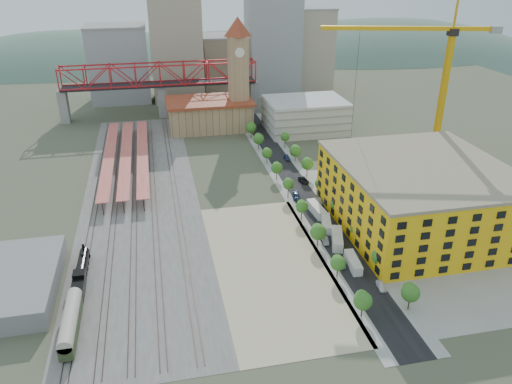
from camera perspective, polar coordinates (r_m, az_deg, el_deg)
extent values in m
plane|color=#474C38|center=(154.68, 0.41, -1.80)|extent=(400.00, 400.00, 0.00)
cube|color=#605E59|center=(167.60, -13.02, -0.24)|extent=(36.00, 165.00, 0.06)
cube|color=tan|center=(127.38, 1.70, -8.31)|extent=(28.00, 67.00, 0.06)
cube|color=black|center=(171.41, 4.56, 0.96)|extent=(12.00, 170.00, 0.06)
cube|color=gray|center=(170.03, 2.78, 0.80)|extent=(3.00, 170.00, 0.04)
cube|color=gray|center=(172.96, 6.31, 1.11)|extent=(3.00, 170.00, 0.04)
cube|color=gray|center=(153.75, 18.73, -3.44)|extent=(50.00, 90.00, 0.06)
cube|color=#382B23|center=(168.75, -18.00, -0.65)|extent=(0.12, 160.00, 0.18)
cube|color=#382B23|center=(168.58, -17.52, -0.61)|extent=(0.12, 160.00, 0.18)
cube|color=#382B23|center=(168.11, -15.98, -0.47)|extent=(0.12, 160.00, 0.18)
cube|color=#382B23|center=(167.99, -15.49, -0.43)|extent=(0.12, 160.00, 0.18)
cube|color=#382B23|center=(167.68, -13.95, -0.29)|extent=(0.12, 160.00, 0.18)
cube|color=#382B23|center=(167.61, -13.46, -0.25)|extent=(0.12, 160.00, 0.18)
cube|color=#382B23|center=(167.46, -11.90, -0.11)|extent=(0.12, 160.00, 0.18)
cube|color=#382B23|center=(167.44, -11.41, -0.06)|extent=(0.12, 160.00, 0.18)
cube|color=#382B23|center=(167.48, -9.52, 0.11)|extent=(0.12, 160.00, 0.18)
cube|color=#382B23|center=(167.52, -9.03, 0.15)|extent=(0.12, 160.00, 0.18)
cube|color=#DC6C54|center=(192.13, -16.43, 4.01)|extent=(4.00, 80.00, 0.25)
cylinder|color=black|center=(192.84, -16.36, 3.45)|extent=(0.24, 0.24, 4.00)
cube|color=#DC6C54|center=(191.68, -14.65, 4.18)|extent=(4.00, 80.00, 0.25)
cylinder|color=black|center=(192.39, -14.58, 3.62)|extent=(0.24, 0.24, 4.00)
cube|color=#DC6C54|center=(191.42, -12.86, 4.34)|extent=(4.00, 80.00, 0.25)
cylinder|color=black|center=(192.13, -12.80, 3.79)|extent=(0.24, 0.24, 4.00)
cube|color=tan|center=(227.16, -5.32, 8.73)|extent=(36.00, 22.00, 12.00)
cube|color=#91381F|center=(225.40, -5.39, 10.31)|extent=(38.00, 24.00, 1.20)
cube|color=tan|center=(223.46, -2.02, 12.26)|extent=(8.00, 8.00, 40.00)
pyramid|color=#91381F|center=(218.82, -2.13, 19.42)|extent=(12.00, 12.00, 8.00)
cylinder|color=white|center=(216.73, -1.88, 15.63)|extent=(4.00, 0.30, 4.00)
cube|color=silver|center=(223.89, 5.65, 8.73)|extent=(34.00, 26.00, 14.00)
cube|color=gray|center=(250.82, -21.10, 9.11)|extent=(4.00, 6.00, 15.00)
cube|color=gray|center=(252.48, -0.26, 10.89)|extent=(4.00, 6.00, 15.00)
cube|color=gray|center=(247.60, -10.68, 10.16)|extent=(4.00, 6.00, 15.00)
cube|color=black|center=(245.68, -10.83, 11.96)|extent=(90.00, 9.00, 1.00)
cube|color=yellow|center=(148.37, 18.20, -0.54)|extent=(44.00, 50.00, 18.00)
cube|color=gray|center=(144.72, 18.70, 2.81)|extent=(44.60, 50.60, 0.80)
cube|color=gray|center=(129.84, -26.53, -9.34)|extent=(22.00, 32.00, 5.00)
cube|color=#9EA0A3|center=(279.61, -15.38, 13.86)|extent=(30.00, 25.00, 38.00)
cube|color=#B2A58C|center=(273.43, -9.09, 15.68)|extent=(26.00, 22.00, 52.00)
cube|color=gray|center=(292.74, -3.70, 14.37)|extent=(24.00, 24.00, 30.00)
cube|color=#9EA0A3|center=(285.49, 1.93, 17.18)|extent=(28.00, 22.00, 60.00)
cube|color=#B2A58C|center=(298.01, 6.34, 15.83)|extent=(22.00, 20.00, 44.00)
cube|color=brown|center=(301.23, -6.70, 14.18)|extent=(20.00, 20.00, 26.00)
ellipsoid|color=#4C6B59|center=(421.05, -18.21, 4.84)|extent=(396.00, 216.00, 180.00)
ellipsoid|color=#4C6B59|center=(432.24, -1.83, 3.26)|extent=(484.00, 264.00, 220.00)
ellipsoid|color=#4C6B59|center=(459.64, 13.13, 6.89)|extent=(418.00, 228.00, 190.00)
cylinder|color=black|center=(130.72, -19.23, -7.74)|extent=(2.44, 11.70, 2.44)
cube|color=black|center=(125.35, -19.52, -9.22)|extent=(2.73, 2.92, 3.12)
cylinder|color=black|center=(133.95, -19.14, -5.99)|extent=(0.68, 0.68, 1.56)
sphere|color=black|center=(131.71, -19.23, -6.82)|extent=(0.97, 0.97, 0.97)
cone|color=black|center=(137.06, -18.88, -6.76)|extent=(2.53, 1.56, 2.53)
cube|color=black|center=(122.09, -19.69, -10.59)|extent=(2.73, 5.85, 2.73)
cube|color=#2A361D|center=(112.14, -20.38, -14.06)|extent=(2.83, 17.55, 3.12)
cylinder|color=#ADA899|center=(111.14, -20.51, -13.39)|extent=(3.02, 17.55, 3.02)
cube|color=#D89B0E|center=(177.70, 20.28, 8.63)|extent=(1.72, 1.72, 48.24)
cube|color=black|center=(172.82, 21.58, 16.62)|extent=(2.68, 2.68, 2.14)
cube|color=#D89B0E|center=(167.55, 14.72, 17.65)|extent=(39.72, 11.60, 1.29)
cube|color=#D89B0E|center=(174.78, 23.72, 16.71)|extent=(12.77, 4.51, 1.29)
cube|color=gray|center=(177.10, 25.73, 16.38)|extent=(3.79, 3.41, 2.14)
cube|color=#D89B0E|center=(172.24, 21.88, 18.36)|extent=(0.54, 0.54, 8.58)
cube|color=silver|center=(128.32, 11.04, -7.91)|extent=(3.28, 9.24, 2.47)
cube|color=silver|center=(137.17, 9.25, -5.31)|extent=(5.76, 10.71, 2.84)
cube|color=silver|center=(144.40, 8.03, -3.62)|extent=(4.73, 9.54, 2.53)
cube|color=silver|center=(151.68, 6.93, -2.00)|extent=(3.39, 10.21, 2.75)
imported|color=silver|center=(128.44, 9.58, -7.98)|extent=(2.03, 4.76, 1.60)
imported|color=gray|center=(137.35, 7.92, -5.51)|extent=(2.09, 4.41, 1.40)
imported|color=black|center=(156.29, 5.17, -1.33)|extent=(2.53, 5.06, 1.38)
imported|color=navy|center=(160.87, 4.62, -0.46)|extent=(2.97, 5.54, 1.53)
imported|color=white|center=(122.32, 14.12, -10.39)|extent=(2.11, 4.34, 1.43)
imported|color=gray|center=(158.56, 7.18, -0.99)|extent=(2.00, 4.82, 1.55)
imported|color=black|center=(172.51, 5.47, 1.34)|extent=(2.94, 5.46, 1.46)
imported|color=navy|center=(191.73, 3.57, 3.92)|extent=(2.29, 4.79, 1.35)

